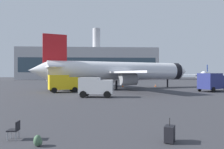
# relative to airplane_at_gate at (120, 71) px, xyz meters

# --- Properties ---
(airplane_at_gate) EXTENTS (34.79, 31.81, 10.50)m
(airplane_at_gate) POSITION_rel_airplane_at_gate_xyz_m (0.00, 0.00, 0.00)
(airplane_at_gate) COLOR white
(airplane_at_gate) RESTS_ON ground
(airplane_taxiing) EXTENTS (23.56, 25.47, 8.29)m
(airplane_taxiing) POSITION_rel_airplane_at_gate_xyz_m (51.91, 65.57, -0.77)
(airplane_taxiing) COLOR silver
(airplane_taxiing) RESTS_ON ground
(service_truck) EXTENTS (5.26, 3.81, 2.90)m
(service_truck) POSITION_rel_airplane_at_gate_xyz_m (-10.34, -8.53, -2.05)
(service_truck) COLOR yellow
(service_truck) RESTS_ON ground
(fuel_truck) EXTENTS (6.31, 5.35, 3.20)m
(fuel_truck) POSITION_rel_airplane_at_gate_xyz_m (15.64, -8.30, -1.88)
(fuel_truck) COLOR navy
(fuel_truck) RESTS_ON ground
(cargo_van) EXTENTS (4.63, 2.83, 2.60)m
(cargo_van) POSITION_rel_airplane_at_gate_xyz_m (-4.71, -16.59, -2.21)
(cargo_van) COLOR white
(cargo_van) RESTS_ON ground
(safety_cone_near) EXTENTS (0.44, 0.44, 0.67)m
(safety_cone_near) POSITION_rel_airplane_at_gate_xyz_m (1.33, 5.93, -3.33)
(safety_cone_near) COLOR #F2590C
(safety_cone_near) RESTS_ON ground
(safety_cone_mid) EXTENTS (0.44, 0.44, 0.61)m
(safety_cone_mid) POSITION_rel_airplane_at_gate_xyz_m (-11.86, -3.65, -3.36)
(safety_cone_mid) COLOR #F2590C
(safety_cone_mid) RESTS_ON ground
(safety_cone_far) EXTENTS (0.44, 0.44, 0.61)m
(safety_cone_far) POSITION_rel_airplane_at_gate_xyz_m (-6.57, 9.00, -3.35)
(safety_cone_far) COLOR #F2590C
(safety_cone_far) RESTS_ON ground
(safety_cone_outer) EXTENTS (0.44, 0.44, 0.65)m
(safety_cone_outer) POSITION_rel_airplane_at_gate_xyz_m (9.26, 5.98, -3.34)
(safety_cone_outer) COLOR #F2590C
(safety_cone_outer) RESTS_ON ground
(rolling_suitcase) EXTENTS (0.65, 0.75, 1.10)m
(rolling_suitcase) POSITION_rel_airplane_at_gate_xyz_m (-1.04, -35.58, -3.27)
(rolling_suitcase) COLOR black
(rolling_suitcase) RESTS_ON ground
(traveller_backpack) EXTENTS (0.36, 0.40, 0.48)m
(traveller_backpack) POSITION_rel_airplane_at_gate_xyz_m (-6.81, -35.75, -3.42)
(traveller_backpack) COLOR #476B4C
(traveller_backpack) RESTS_ON ground
(gate_chair) EXTENTS (0.48, 0.48, 0.86)m
(gate_chair) POSITION_rel_airplane_at_gate_xyz_m (-8.15, -34.74, -3.16)
(gate_chair) COLOR black
(gate_chair) RESTS_ON ground
(terminal_building) EXTENTS (77.80, 19.43, 29.66)m
(terminal_building) POSITION_rel_airplane_at_gate_xyz_m (-10.47, 80.96, 5.30)
(terminal_building) COLOR #B2B2B7
(terminal_building) RESTS_ON ground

